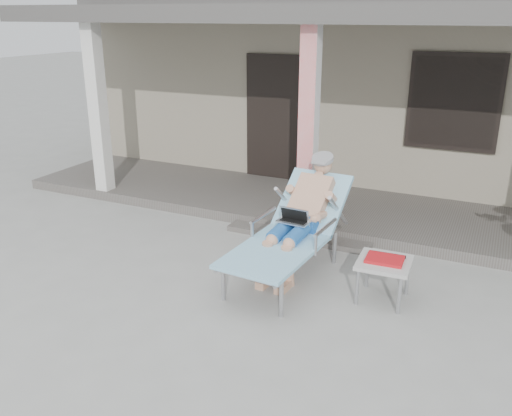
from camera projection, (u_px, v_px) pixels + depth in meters
The scene contains 7 objects.
ground at pixel (235, 301), 5.76m from camera, with size 60.00×60.00×0.00m, color #9E9E99.
house at pixel (384, 78), 10.73m from camera, with size 10.40×5.40×3.30m.
porch_deck at pixel (324, 208), 8.29m from camera, with size 10.00×2.00×0.15m, color #605B56.
porch_overhang at pixel (332, 21), 7.32m from camera, with size 10.00×2.30×2.85m.
porch_step at pixel (298, 236), 7.32m from camera, with size 2.00×0.30×0.07m, color #605B56.
lounger at pixel (296, 203), 6.18m from camera, with size 0.94×2.14×1.36m.
side_table at pixel (384, 265), 5.65m from camera, with size 0.57×0.57×0.49m.
Camera 1 is at (2.35, -4.51, 2.88)m, focal length 38.00 mm.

